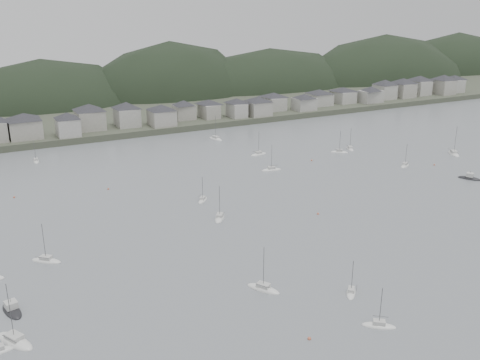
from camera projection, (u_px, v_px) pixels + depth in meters
ground at (408, 309)px, 108.04m from camera, size 900.00×900.00×0.00m
far_shore_land at (90, 96)px, 355.25m from camera, size 900.00×250.00×3.00m
forested_ridge at (108, 121)px, 339.94m from camera, size 851.55×103.94×102.57m
waterfront_town at (230, 105)px, 281.57m from camera, size 451.48×28.46×12.92m
moored_fleet at (235, 213)px, 157.65m from camera, size 258.23×165.28×13.19m
motor_launch_near at (469, 178)px, 189.09m from camera, size 6.52×8.37×3.91m
motor_launch_far at (12, 310)px, 107.05m from camera, size 4.65×8.60×3.94m
mooring_buoys at (281, 208)px, 161.70m from camera, size 151.14×122.37×0.70m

